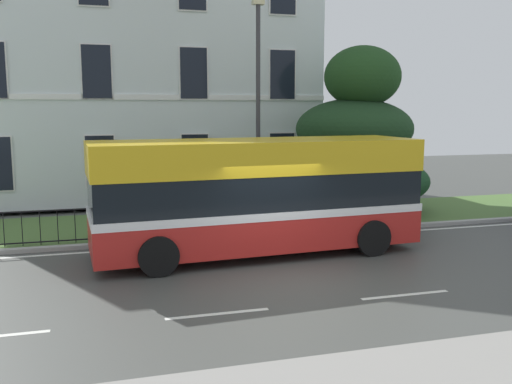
# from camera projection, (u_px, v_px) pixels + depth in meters

# --- Properties ---
(ground_plane) EXTENTS (60.00, 56.00, 0.18)m
(ground_plane) POSITION_uv_depth(u_px,v_px,m) (276.00, 269.00, 13.70)
(ground_plane) COLOR #444643
(georgian_townhouse) EXTENTS (14.43, 10.59, 12.41)m
(georgian_townhouse) POSITION_uv_depth(u_px,v_px,m) (136.00, 52.00, 25.55)
(georgian_townhouse) COLOR silver
(georgian_townhouse) RESTS_ON ground_plane
(iron_verge_railing) EXTENTS (14.36, 0.04, 0.97)m
(iron_verge_railing) POSITION_uv_depth(u_px,v_px,m) (166.00, 220.00, 16.41)
(iron_verge_railing) COLOR black
(iron_verge_railing) RESTS_ON ground_plane
(evergreen_tree) EXTENTS (4.86, 4.88, 5.96)m
(evergreen_tree) POSITION_uv_depth(u_px,v_px,m) (359.00, 143.00, 20.58)
(evergreen_tree) COLOR #423328
(evergreen_tree) RESTS_ON ground_plane
(single_decker_bus) EXTENTS (8.73, 3.07, 3.04)m
(single_decker_bus) POSITION_uv_depth(u_px,v_px,m) (257.00, 194.00, 14.86)
(single_decker_bus) COLOR red
(single_decker_bus) RESTS_ON ground_plane
(street_lamp_post) EXTENTS (0.36, 0.24, 7.26)m
(street_lamp_post) POSITION_uv_depth(u_px,v_px,m) (258.00, 96.00, 17.74)
(street_lamp_post) COLOR #333338
(street_lamp_post) RESTS_ON ground_plane
(litter_bin) EXTENTS (0.56, 0.56, 1.08)m
(litter_bin) POSITION_uv_depth(u_px,v_px,m) (134.00, 215.00, 16.92)
(litter_bin) COLOR #4C4742
(litter_bin) RESTS_ON ground_plane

